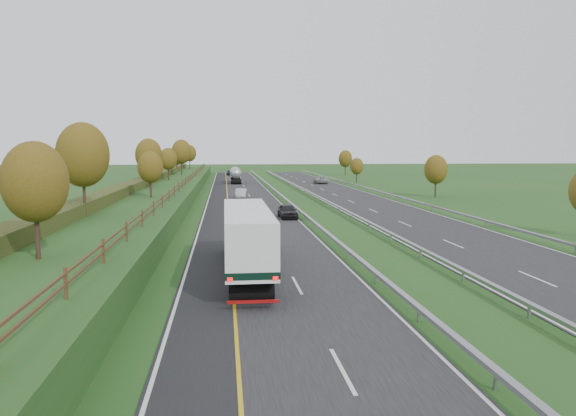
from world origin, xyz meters
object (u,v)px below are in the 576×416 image
at_px(box_lorry, 246,236).
at_px(car_small_far, 230,173).
at_px(car_silver_mid, 241,194).
at_px(car_dark_near, 288,211).
at_px(road_tanker, 236,175).
at_px(car_oncoming, 321,180).

height_order(box_lorry, car_small_far, box_lorry).
xyz_separation_m(car_silver_mid, car_small_far, (-0.98, 75.65, -0.09)).
distance_m(box_lorry, car_dark_near, 27.60).
bearing_deg(road_tanker, car_dark_near, -86.16).
height_order(car_dark_near, car_small_far, car_dark_near).
bearing_deg(road_tanker, car_silver_mid, -90.04).
relative_size(road_tanker, car_silver_mid, 2.49).
distance_m(car_small_far, car_oncoming, 45.13).
height_order(car_dark_near, car_silver_mid, car_dark_near).
height_order(road_tanker, car_oncoming, road_tanker).
bearing_deg(road_tanker, car_oncoming, -14.15).
relative_size(road_tanker, car_dark_near, 2.50).
xyz_separation_m(box_lorry, car_dark_near, (5.51, 27.00, -1.52)).
xyz_separation_m(road_tanker, car_silver_mid, (-0.03, -39.38, -1.08)).
xyz_separation_m(road_tanker, car_small_far, (-1.00, 36.27, -1.17)).
bearing_deg(box_lorry, car_dark_near, 78.47).
height_order(car_silver_mid, car_small_far, car_silver_mid).
relative_size(box_lorry, car_oncoming, 3.01).
bearing_deg(car_dark_near, road_tanker, 91.13).
bearing_deg(car_dark_near, box_lorry, -104.24).
bearing_deg(car_small_far, car_silver_mid, -91.23).
bearing_deg(car_silver_mid, car_small_far, 93.00).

